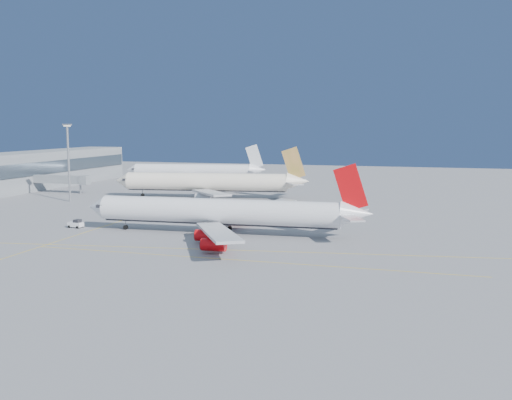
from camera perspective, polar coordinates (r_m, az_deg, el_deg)
name	(u,v)px	position (r m, az deg, el deg)	size (l,w,h in m)	color
ground	(238,244)	(124.70, -1.77, -4.45)	(500.00, 500.00, 0.00)	slate
terminal	(37,170)	(252.93, -21.09, 2.84)	(18.40, 110.00, 15.00)	gray
jet_bridge	(64,180)	(229.86, -18.66, 1.95)	(23.60, 3.60, 6.90)	gray
taxiway_lines	(187,235)	(135.56, -6.89, -3.53)	(118.86, 140.00, 0.02)	#DDB30C
airliner_virgin	(224,212)	(135.60, -3.25, -1.24)	(70.50, 63.30, 17.40)	white
airliner_etihad	(211,182)	(203.76, -4.56, 1.79)	(70.71, 64.77, 18.47)	#F0E3CD
airliner_third	(195,171)	(260.04, -6.08, 2.92)	(64.71, 59.03, 17.40)	white
pushback_tug	(76,224)	(151.49, -17.56, -2.29)	(3.96, 2.67, 2.12)	white
light_mast	(68,156)	(202.67, -18.26, 4.20)	(2.27, 2.27, 26.23)	gray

